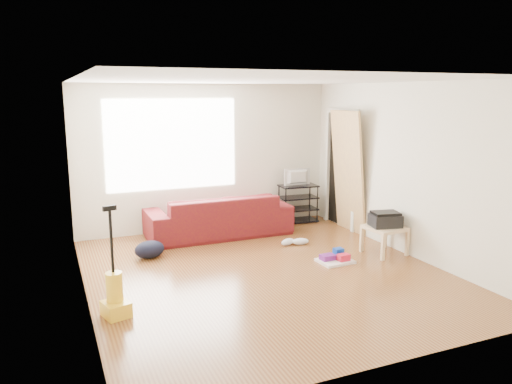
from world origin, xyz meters
name	(u,v)px	position (x,y,z in m)	size (l,w,h in m)	color
room	(266,178)	(0.07, 0.15, 1.25)	(4.51, 5.01, 2.51)	brown
sofa	(219,235)	(0.01, 1.95, 0.00)	(2.37, 0.93, 0.69)	#4D0918
tv_stand	(298,203)	(1.65, 2.22, 0.35)	(0.71, 0.44, 0.69)	black
tv	(298,177)	(1.65, 2.22, 0.84)	(0.52, 0.07, 0.30)	black
side_table	(385,231)	(1.95, 0.06, 0.35)	(0.55, 0.55, 0.42)	tan
printer	(385,219)	(1.95, 0.06, 0.52)	(0.48, 0.40, 0.22)	black
bucket	(191,241)	(-0.52, 1.78, 0.00)	(0.31, 0.31, 0.31)	#1031A7
toilet_paper	(193,229)	(-0.48, 1.77, 0.21)	(0.12, 0.12, 0.11)	silver
cleaning_tray	(335,258)	(1.09, 0.02, 0.05)	(0.48, 0.39, 0.17)	white
backpack	(150,258)	(-1.29, 1.24, 0.00)	(0.45, 0.36, 0.25)	black
sneakers	(294,242)	(0.92, 0.96, 0.05)	(0.48, 0.24, 0.11)	white
vacuum	(115,296)	(-2.00, -0.54, 0.22)	(0.32, 0.34, 1.20)	yellow
door_panel	(346,231)	(2.13, 1.34, 0.00)	(0.04, 0.83, 2.07)	tan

